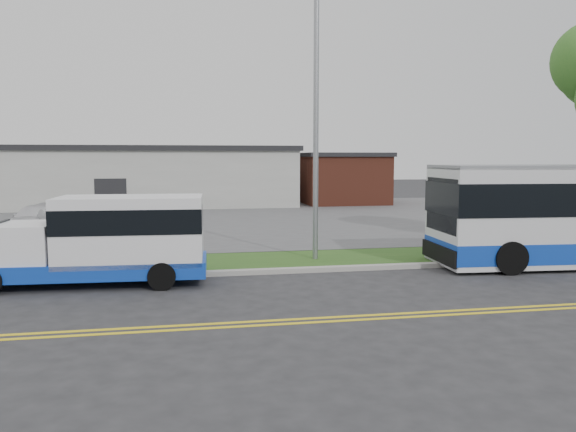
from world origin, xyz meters
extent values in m
plane|color=#28282B|center=(0.00, 0.00, 0.00)|extent=(140.00, 140.00, 0.00)
cube|color=yellow|center=(0.00, -3.85, 0.01)|extent=(70.00, 0.12, 0.01)
cube|color=yellow|center=(0.00, -4.15, 0.01)|extent=(70.00, 0.12, 0.01)
cube|color=#9E9B93|center=(0.00, 1.10, 0.07)|extent=(80.00, 0.30, 0.15)
cube|color=#29521B|center=(0.00, 2.90, 0.05)|extent=(80.00, 3.30, 0.10)
cube|color=#4C4C4F|center=(0.00, 17.00, 0.05)|extent=(80.00, 25.00, 0.10)
cube|color=#9E9E99|center=(-6.00, 27.00, 2.00)|extent=(25.00, 10.00, 4.00)
cube|color=black|center=(-6.00, 27.00, 4.17)|extent=(25.40, 10.40, 0.35)
cube|color=black|center=(-6.00, 22.05, 1.10)|extent=(2.00, 0.15, 2.20)
cube|color=brown|center=(10.50, 26.00, 1.80)|extent=(6.00, 7.00, 3.60)
cube|color=black|center=(10.50, 26.00, 3.75)|extent=(6.30, 7.30, 0.30)
cylinder|color=gray|center=(3.00, 2.80, 4.85)|extent=(0.18, 0.18, 9.50)
cube|color=#0F3AAB|center=(-3.86, 0.59, 0.49)|extent=(6.21, 2.38, 0.45)
cube|color=silver|center=(-2.87, 0.53, 1.53)|extent=(4.06, 2.27, 1.89)
cube|color=black|center=(-2.87, 0.53, 1.84)|extent=(4.08, 2.31, 0.67)
cube|color=silver|center=(-5.74, 0.68, 1.21)|extent=(1.72, 2.01, 1.08)
cylinder|color=black|center=(-6.32, 1.69, 0.38)|extent=(0.77, 0.29, 0.75)
cylinder|color=black|center=(-2.02, -0.48, 0.38)|extent=(0.77, 0.29, 0.75)
cylinder|color=black|center=(-1.92, 1.46, 0.38)|extent=(0.77, 0.29, 0.75)
cube|color=black|center=(6.75, 0.98, 2.04)|extent=(0.27, 2.47, 1.72)
cube|color=black|center=(6.67, 0.98, 0.48)|extent=(0.30, 2.69, 0.54)
cylinder|color=black|center=(8.33, -0.40, 0.52)|extent=(1.05, 0.41, 1.03)
cylinder|color=black|center=(8.49, 2.14, 0.52)|extent=(1.05, 0.41, 1.03)
imported|color=#AEAFB5|center=(-6.54, 9.37, 0.73)|extent=(2.73, 4.07, 1.27)
imported|color=silver|center=(-8.00, 11.50, 0.74)|extent=(2.49, 4.63, 1.27)
camera|label=1|loc=(-1.43, -15.66, 3.56)|focal=35.00mm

